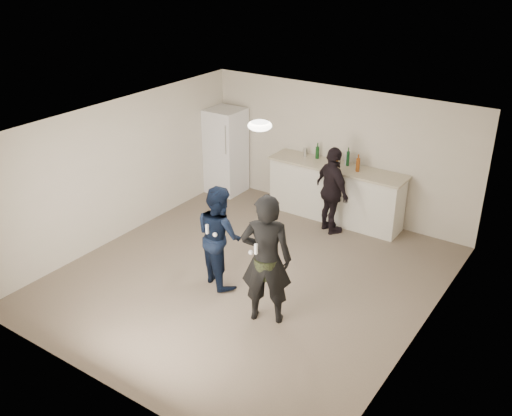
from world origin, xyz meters
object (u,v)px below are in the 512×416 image
Objects in this scene: man at (219,236)px; woman at (266,259)px; fridge at (226,151)px; counter at (335,194)px; spectator at (332,191)px; shaker at (305,152)px.

man is 0.84× the size of woman.
fridge is at bearing -30.22° from man.
fridge is 0.93× the size of woman.
spectator is at bearing -70.05° from counter.
shaker is at bearing -59.93° from man.
man is at bearing -98.50° from counter.
spectator is at bearing -34.79° from shaker.
counter is 2.57m from fridge.
counter is 3.07m from man.
man is 1.21m from woman.
man is (2.09, -2.95, -0.09)m from fridge.
spectator reaches higher than counter.
shaker reaches higher than counter.
shaker is at bearing 6.89° from fridge.
fridge reaches higher than man.
woman is 2.97m from spectator.
counter is at bearing -10.80° from shaker.
man is at bearing -54.71° from fridge.
woman is (1.13, -0.41, 0.15)m from man.
fridge reaches higher than counter.
woman is 1.18× the size of spectator.
woman is (3.22, -3.36, 0.07)m from fridge.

